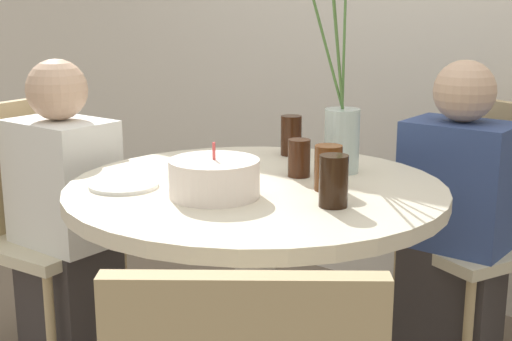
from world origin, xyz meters
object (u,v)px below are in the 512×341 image
Objects in this scene: chair_right_flank at (34,216)px; drink_glass_1 at (291,135)px; flower_vase at (340,109)px; birthday_cake at (214,178)px; side_plate at (124,185)px; drink_glass_2 at (299,158)px; drink_glass_3 at (328,168)px; drink_glass_0 at (334,181)px; chair_near_front at (489,220)px; person_woman at (66,226)px; person_boy at (455,229)px.

chair_right_flank is 0.95m from drink_glass_1.
drink_glass_1 is (-0.24, 0.10, -0.12)m from flower_vase.
chair_right_flank is 0.96m from birthday_cake.
chair_right_flank reaches higher than side_plate.
drink_glass_3 reaches higher than drink_glass_2.
drink_glass_3 is at bearing 126.80° from drink_glass_0.
chair_near_front is 7.45× the size of drink_glass_3.
drink_glass_0 is at bearing -72.38° from chair_near_front.
chair_near_front is at bearing 43.92° from drink_glass_1.
drink_glass_2 is at bearing 51.56° from side_plate.
drink_glass_0 reaches higher than drink_glass_3.
birthday_cake is at bearing -99.95° from chair_right_flank.
side_plate is at bearing -145.41° from drink_glass_3.
chair_near_front reaches higher than drink_glass_0.
drink_glass_0 is 1.06× the size of drink_glass_3.
drink_glass_1 is 1.20× the size of drink_glass_2.
flower_vase is 1.02m from person_woman.
chair_right_flank reaches higher than drink_glass_2.
person_boy and person_woman have the same top height.
birthday_cake is 1.93× the size of drink_glass_3.
person_boy is (0.11, 0.63, -0.31)m from drink_glass_3.
flower_vase is at bearing 21.64° from person_woman.
birthday_cake is 1.82× the size of drink_glass_0.
drink_glass_0 is 1.19× the size of drink_glass_2.
person_boy reaches higher than birthday_cake.
person_boy reaches higher than drink_glass_3.
drink_glass_2 is 0.10× the size of person_woman.
chair_right_flank is 1.16m from flower_vase.
drink_glass_3 is (0.09, -0.20, -0.13)m from flower_vase.
drink_glass_0 reaches higher than side_plate.
birthday_cake is at bearing -87.31° from chair_near_front.
birthday_cake is 0.31m from drink_glass_3.
chair_right_flank is 4.78× the size of side_plate.
birthday_cake is at bearing -109.45° from person_boy.
chair_near_front is at bearing 65.84° from drink_glass_2.
birthday_cake is at bearing -7.08° from person_woman.
birthday_cake is 0.34× the size of flower_vase.
drink_glass_0 is 0.31m from drink_glass_2.
person_woman is (-1.12, -0.92, -0.01)m from chair_near_front.
chair_near_front is 0.86m from drink_glass_3.
drink_glass_3 is 0.11× the size of person_boy.
drink_glass_3 is at bearing -27.66° from drink_glass_2.
chair_right_flank is at bearing -147.09° from person_boy.
person_woman reaches higher than birthday_cake.
flower_vase is at bearing -114.75° from person_boy.
flower_vase is 0.39m from drink_glass_0.
chair_right_flank is 0.85× the size of person_boy.
birthday_cake is at bearing -103.79° from flower_vase.
chair_right_flank is 0.16m from person_woman.
birthday_cake is (-0.37, -1.02, 0.29)m from chair_near_front.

